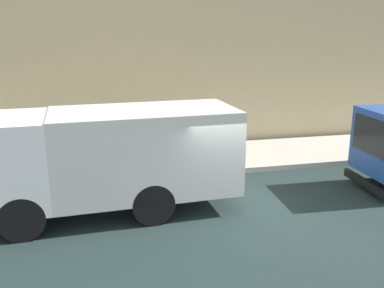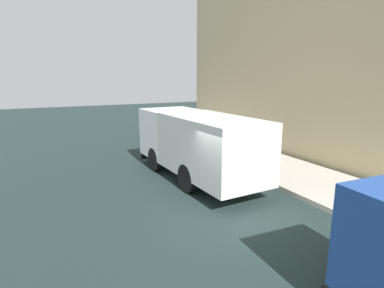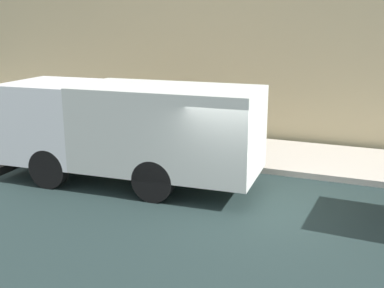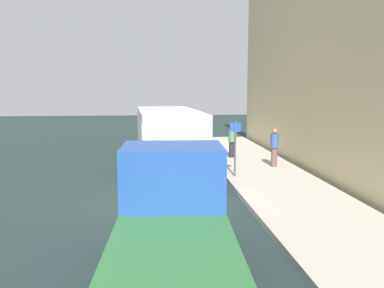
{
  "view_description": "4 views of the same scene",
  "coord_description": "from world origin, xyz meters",
  "views": [
    {
      "loc": [
        -9.87,
        3.4,
        4.71
      ],
      "look_at": [
        1.13,
        0.86,
        1.67
      ],
      "focal_mm": 39.05,
      "sensor_mm": 36.0,
      "label": 1
    },
    {
      "loc": [
        -4.95,
        -7.74,
        4.25
      ],
      "look_at": [
        0.77,
        3.75,
        1.44
      ],
      "focal_mm": 29.0,
      "sensor_mm": 36.0,
      "label": 2
    },
    {
      "loc": [
        -10.23,
        -2.94,
        4.44
      ],
      "look_at": [
        1.34,
        1.75,
        1.16
      ],
      "focal_mm": 44.46,
      "sensor_mm": 36.0,
      "label": 3
    },
    {
      "loc": [
        0.02,
        -14.64,
        3.79
      ],
      "look_at": [
        1.66,
        2.0,
        1.5
      ],
      "focal_mm": 40.38,
      "sensor_mm": 36.0,
      "label": 4
    }
  ],
  "objects": [
    {
      "name": "pedestrian_standing",
      "position": [
        5.51,
        3.83,
        1.07
      ],
      "size": [
        0.51,
        0.51,
        1.69
      ],
      "rotation": [
        0.0,
        0.0,
        5.36
      ],
      "color": "brown",
      "rests_on": "sidewalk"
    },
    {
      "name": "large_utility_truck",
      "position": [
        0.78,
        3.38,
        1.61
      ],
      "size": [
        2.74,
        7.29,
        2.76
      ],
      "rotation": [
        0.0,
        0.0,
        0.05
      ],
      "color": "white",
      "rests_on": "ground"
    },
    {
      "name": "ground",
      "position": [
        0.0,
        0.0,
        0.0
      ],
      "size": [
        80.0,
        80.0,
        0.0
      ],
      "primitive_type": "plane",
      "color": "#1E2D2C"
    },
    {
      "name": "street_sign_post",
      "position": [
        3.37,
        1.98,
        1.5
      ],
      "size": [
        0.44,
        0.08,
        2.21
      ],
      "color": "#4C5156",
      "rests_on": "sidewalk"
    },
    {
      "name": "building_facade",
      "position": [
        7.05,
        0.0,
        5.04
      ],
      "size": [
        0.5,
        30.0,
        10.07
      ],
      "primitive_type": "cube",
      "color": "tan",
      "rests_on": "ground"
    },
    {
      "name": "sidewalk",
      "position": [
        4.77,
        0.0,
        0.09
      ],
      "size": [
        3.55,
        30.0,
        0.18
      ],
      "primitive_type": "cube",
      "color": "#B7AFA1",
      "rests_on": "ground"
    },
    {
      "name": "pedestrian_walking",
      "position": [
        4.09,
        6.46,
        1.02
      ],
      "size": [
        0.4,
        0.4,
        1.58
      ],
      "rotation": [
        0.0,
        0.0,
        2.95
      ],
      "color": "#1E242C",
      "rests_on": "sidewalk"
    }
  ]
}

